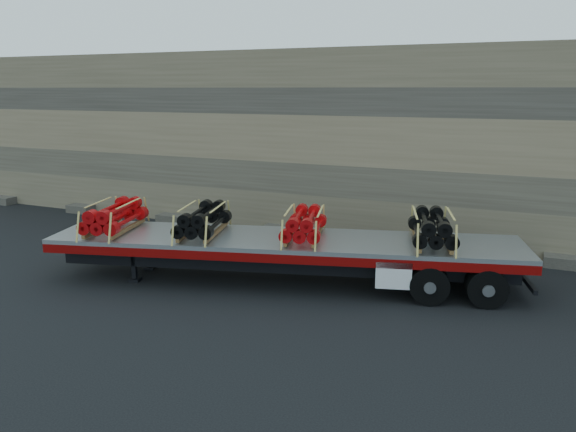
# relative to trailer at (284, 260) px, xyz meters

# --- Properties ---
(ground) EXTENTS (120.00, 120.00, 0.00)m
(ground) POSITION_rel_trailer_xyz_m (0.60, 0.18, -0.68)
(ground) COLOR black
(ground) RESTS_ON ground
(rock_wall) EXTENTS (44.00, 3.00, 7.00)m
(rock_wall) POSITION_rel_trailer_xyz_m (0.60, 6.68, 2.82)
(rock_wall) COLOR #7A6B54
(rock_wall) RESTS_ON ground
(trailer) EXTENTS (13.75, 6.04, 1.35)m
(trailer) POSITION_rel_trailer_xyz_m (0.00, 0.00, 0.00)
(trailer) COLOR #B5B8BD
(trailer) RESTS_ON ground
(bundle_front) EXTENTS (1.75, 2.59, 0.84)m
(bundle_front) POSITION_rel_trailer_xyz_m (-4.99, -1.35, 1.10)
(bundle_front) COLOR red
(bundle_front) RESTS_ON trailer
(bundle_midfront) EXTENTS (1.71, 2.52, 0.82)m
(bundle_midfront) POSITION_rel_trailer_xyz_m (-2.32, -0.63, 1.08)
(bundle_midfront) COLOR black
(bundle_midfront) RESTS_ON trailer
(bundle_midrear) EXTENTS (1.65, 2.43, 0.79)m
(bundle_midrear) POSITION_rel_trailer_xyz_m (0.58, 0.16, 1.07)
(bundle_midrear) COLOR red
(bundle_midrear) RESTS_ON trailer
(bundle_rear) EXTENTS (1.74, 2.56, 0.83)m
(bundle_rear) POSITION_rel_trailer_xyz_m (4.03, 1.09, 1.09)
(bundle_rear) COLOR black
(bundle_rear) RESTS_ON trailer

